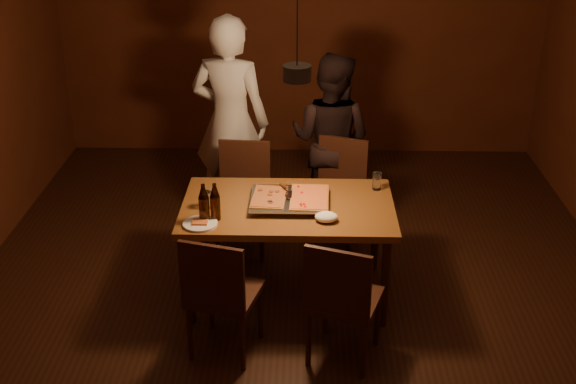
{
  "coord_description": "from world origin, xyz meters",
  "views": [
    {
      "loc": [
        0.05,
        -4.41,
        3.04
      ],
      "look_at": [
        -0.06,
        0.14,
        0.85
      ],
      "focal_mm": 45.0,
      "sensor_mm": 36.0,
      "label": 1
    }
  ],
  "objects_px": {
    "beer_bottle_a": "(204,203)",
    "pizza_tray": "(290,201)",
    "diner_white": "(231,122)",
    "diner_dark": "(331,140)",
    "pendant_lamp": "(297,71)",
    "beer_bottle_b": "(215,202)",
    "chair_near_left": "(219,287)",
    "chair_far_left": "(243,186)",
    "chair_near_right": "(341,293)",
    "chair_far_right": "(339,183)",
    "plate_slice": "(200,223)",
    "dining_table": "(288,214)"
  },
  "relations": [
    {
      "from": "diner_white",
      "to": "diner_dark",
      "type": "height_order",
      "value": "diner_white"
    },
    {
      "from": "chair_far_left",
      "to": "beer_bottle_b",
      "type": "distance_m",
      "value": 1.04
    },
    {
      "from": "beer_bottle_a",
      "to": "chair_far_right",
      "type": "bearing_deg",
      "value": 48.91
    },
    {
      "from": "beer_bottle_b",
      "to": "diner_white",
      "type": "distance_m",
      "value": 1.45
    },
    {
      "from": "beer_bottle_a",
      "to": "pizza_tray",
      "type": "bearing_deg",
      "value": 24.71
    },
    {
      "from": "beer_bottle_b",
      "to": "plate_slice",
      "type": "distance_m",
      "value": 0.18
    },
    {
      "from": "chair_near_right",
      "to": "diner_dark",
      "type": "xyz_separation_m",
      "value": [
        -0.02,
        2.0,
        0.23
      ]
    },
    {
      "from": "diner_dark",
      "to": "pizza_tray",
      "type": "bearing_deg",
      "value": 99.21
    },
    {
      "from": "beer_bottle_b",
      "to": "pizza_tray",
      "type": "bearing_deg",
      "value": 25.36
    },
    {
      "from": "pizza_tray",
      "to": "plate_slice",
      "type": "distance_m",
      "value": 0.67
    },
    {
      "from": "chair_far_right",
      "to": "pizza_tray",
      "type": "bearing_deg",
      "value": 85.69
    },
    {
      "from": "beer_bottle_b",
      "to": "diner_white",
      "type": "height_order",
      "value": "diner_white"
    },
    {
      "from": "pendant_lamp",
      "to": "diner_dark",
      "type": "bearing_deg",
      "value": 78.59
    },
    {
      "from": "chair_far_right",
      "to": "diner_white",
      "type": "bearing_deg",
      "value": -2.24
    },
    {
      "from": "chair_near_right",
      "to": "pendant_lamp",
      "type": "bearing_deg",
      "value": 133.37
    },
    {
      "from": "beer_bottle_b",
      "to": "dining_table",
      "type": "bearing_deg",
      "value": 25.22
    },
    {
      "from": "chair_near_right",
      "to": "dining_table",
      "type": "bearing_deg",
      "value": 133.02
    },
    {
      "from": "chair_near_left",
      "to": "pendant_lamp",
      "type": "relative_size",
      "value": 0.47
    },
    {
      "from": "chair_far_left",
      "to": "chair_near_left",
      "type": "height_order",
      "value": "same"
    },
    {
      "from": "diner_white",
      "to": "diner_dark",
      "type": "bearing_deg",
      "value": -167.84
    },
    {
      "from": "beer_bottle_a",
      "to": "pendant_lamp",
      "type": "bearing_deg",
      "value": 10.15
    },
    {
      "from": "chair_far_right",
      "to": "diner_white",
      "type": "xyz_separation_m",
      "value": [
        -0.92,
        0.38,
        0.38
      ]
    },
    {
      "from": "chair_far_right",
      "to": "chair_near_left",
      "type": "xyz_separation_m",
      "value": [
        -0.81,
        -1.57,
        0.0
      ]
    },
    {
      "from": "diner_white",
      "to": "chair_near_right",
      "type": "bearing_deg",
      "value": 125.94
    },
    {
      "from": "chair_near_left",
      "to": "pendant_lamp",
      "type": "bearing_deg",
      "value": 66.49
    },
    {
      "from": "chair_far_left",
      "to": "diner_dark",
      "type": "bearing_deg",
      "value": -142.49
    },
    {
      "from": "beer_bottle_a",
      "to": "chair_far_left",
      "type": "bearing_deg",
      "value": 80.14
    },
    {
      "from": "chair_near_left",
      "to": "chair_far_left",
      "type": "bearing_deg",
      "value": 104.01
    },
    {
      "from": "plate_slice",
      "to": "diner_dark",
      "type": "relative_size",
      "value": 0.15
    },
    {
      "from": "beer_bottle_a",
      "to": "diner_white",
      "type": "bearing_deg",
      "value": 88.56
    },
    {
      "from": "chair_near_left",
      "to": "pizza_tray",
      "type": "relative_size",
      "value": 0.94
    },
    {
      "from": "diner_dark",
      "to": "pendant_lamp",
      "type": "distance_m",
      "value": 1.71
    },
    {
      "from": "dining_table",
      "to": "pizza_tray",
      "type": "relative_size",
      "value": 2.73
    },
    {
      "from": "chair_near_right",
      "to": "pizza_tray",
      "type": "bearing_deg",
      "value": 132.18
    },
    {
      "from": "chair_far_left",
      "to": "pizza_tray",
      "type": "relative_size",
      "value": 0.88
    },
    {
      "from": "diner_dark",
      "to": "plate_slice",
      "type": "bearing_deg",
      "value": 83.3
    },
    {
      "from": "chair_far_left",
      "to": "plate_slice",
      "type": "xyz_separation_m",
      "value": [
        -0.2,
        -1.06,
        0.22
      ]
    },
    {
      "from": "chair_far_right",
      "to": "beer_bottle_a",
      "type": "bearing_deg",
      "value": 69.45
    },
    {
      "from": "chair_near_left",
      "to": "dining_table",
      "type": "bearing_deg",
      "value": 75.83
    },
    {
      "from": "diner_white",
      "to": "diner_dark",
      "type": "xyz_separation_m",
      "value": [
        0.85,
        -0.0,
        -0.16
      ]
    },
    {
      "from": "pizza_tray",
      "to": "pendant_lamp",
      "type": "distance_m",
      "value": 1.0
    },
    {
      "from": "pizza_tray",
      "to": "chair_far_right",
      "type": "bearing_deg",
      "value": 59.64
    },
    {
      "from": "chair_near_left",
      "to": "diner_white",
      "type": "xyz_separation_m",
      "value": [
        -0.1,
        1.96,
        0.38
      ]
    },
    {
      "from": "pendant_lamp",
      "to": "plate_slice",
      "type": "bearing_deg",
      "value": -165.25
    },
    {
      "from": "chair_near_left",
      "to": "beer_bottle_b",
      "type": "height_order",
      "value": "beer_bottle_b"
    },
    {
      "from": "chair_near_left",
      "to": "diner_dark",
      "type": "distance_m",
      "value": 2.1
    },
    {
      "from": "chair_far_right",
      "to": "beer_bottle_b",
      "type": "bearing_deg",
      "value": 70.98
    },
    {
      "from": "beer_bottle_b",
      "to": "diner_dark",
      "type": "relative_size",
      "value": 0.17
    },
    {
      "from": "dining_table",
      "to": "beer_bottle_b",
      "type": "height_order",
      "value": "beer_bottle_b"
    },
    {
      "from": "chair_near_right",
      "to": "pizza_tray",
      "type": "height_order",
      "value": "chair_near_right"
    }
  ]
}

